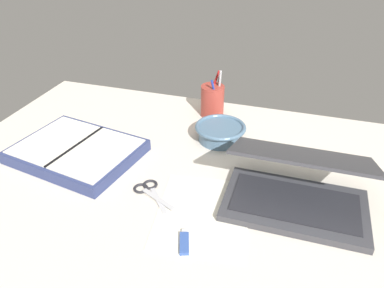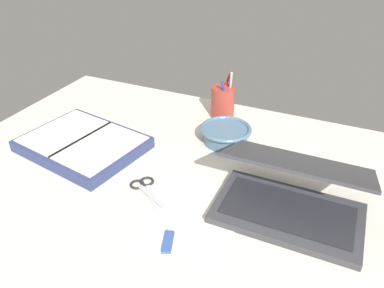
# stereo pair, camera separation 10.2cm
# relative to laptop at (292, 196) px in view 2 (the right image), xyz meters

# --- Properties ---
(desk_top) EXTENTS (1.40, 1.00, 0.02)m
(desk_top) POSITION_rel_laptop_xyz_m (-0.29, -0.00, -0.06)
(desk_top) COLOR beige
(desk_top) RESTS_ON ground
(laptop) EXTENTS (0.34, 0.26, 0.15)m
(laptop) POSITION_rel_laptop_xyz_m (0.00, 0.00, 0.00)
(laptop) COLOR #38383D
(laptop) RESTS_ON desk_top
(bowl) EXTENTS (0.16, 0.16, 0.05)m
(bowl) POSITION_rel_laptop_xyz_m (-0.25, 0.23, -0.02)
(bowl) COLOR slate
(bowl) RESTS_ON desk_top
(pen_cup) EXTENTS (0.08, 0.08, 0.17)m
(pen_cup) POSITION_rel_laptop_xyz_m (-0.31, 0.39, 0.01)
(pen_cup) COLOR #9E382D
(pen_cup) RESTS_ON desk_top
(planner) EXTENTS (0.38, 0.31, 0.04)m
(planner) POSITION_rel_laptop_xyz_m (-0.62, 0.02, -0.03)
(planner) COLOR navy
(planner) RESTS_ON desk_top
(scissors) EXTENTS (0.13, 0.12, 0.01)m
(scissors) POSITION_rel_laptop_xyz_m (-0.36, -0.07, -0.04)
(scissors) COLOR #B7B7BC
(scissors) RESTS_ON desk_top
(paper_sheet_front) EXTENTS (0.25, 0.30, 0.00)m
(paper_sheet_front) POSITION_rel_laptop_xyz_m (-0.21, -0.11, -0.04)
(paper_sheet_front) COLOR silver
(paper_sheet_front) RESTS_ON desk_top
(usb_drive) EXTENTS (0.04, 0.07, 0.01)m
(usb_drive) POSITION_rel_laptop_xyz_m (-0.22, -0.21, -0.04)
(usb_drive) COLOR #33519E
(usb_drive) RESTS_ON desk_top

